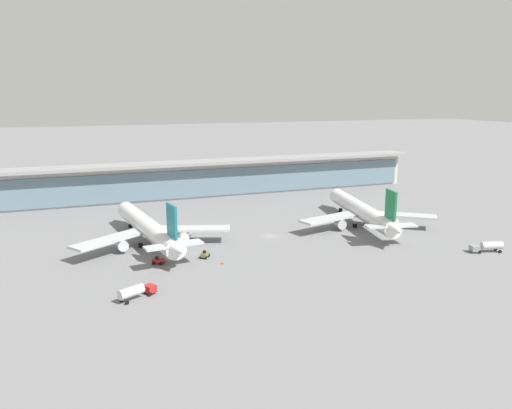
{
  "coord_description": "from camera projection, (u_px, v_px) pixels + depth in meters",
  "views": [
    {
      "loc": [
        -56.95,
        -135.17,
        41.89
      ],
      "look_at": [
        0.0,
        12.37,
        7.27
      ],
      "focal_mm": 35.2,
      "sensor_mm": 36.0,
      "label": 1
    }
  ],
  "objects": [
    {
      "name": "ground_plane",
      "position": [
        271.0,
        236.0,
        152.17
      ],
      "size": [
        1200.0,
        1200.0,
        0.0
      ],
      "primitive_type": "plane",
      "color": "slate"
    },
    {
      "name": "airliner_left_stand",
      "position": [
        149.0,
        228.0,
        142.31
      ],
      "size": [
        45.35,
        59.36,
        15.81
      ],
      "color": "white",
      "rests_on": "ground"
    },
    {
      "name": "airliner_centre_stand",
      "position": [
        362.0,
        211.0,
        162.59
      ],
      "size": [
        44.73,
        58.97,
        15.81
      ],
      "color": "white",
      "rests_on": "ground"
    },
    {
      "name": "service_truck_near_nose_grey",
      "position": [
        184.0,
        237.0,
        148.22
      ],
      "size": [
        5.82,
        5.71,
        2.7
      ],
      "color": "gray",
      "rests_on": "ground"
    },
    {
      "name": "service_truck_under_wing_olive",
      "position": [
        205.0,
        255.0,
        131.63
      ],
      "size": [
        3.1,
        3.3,
        2.05
      ],
      "color": "olive",
      "rests_on": "ground"
    },
    {
      "name": "service_truck_mid_apron_red",
      "position": [
        136.0,
        291.0,
        104.92
      ],
      "size": [
        8.66,
        5.98,
        2.95
      ],
      "color": "#B21E1E",
      "rests_on": "ground"
    },
    {
      "name": "service_truck_by_tail_grey",
      "position": [
        488.0,
        246.0,
        136.12
      ],
      "size": [
        8.88,
        4.7,
        2.95
      ],
      "color": "gray",
      "rests_on": "ground"
    },
    {
      "name": "service_truck_on_taxiway_red",
      "position": [
        158.0,
        261.0,
        126.66
      ],
      "size": [
        3.33,
        2.96,
        2.05
      ],
      "color": "#B21E1E",
      "rests_on": "ground"
    },
    {
      "name": "terminal_building",
      "position": [
        210.0,
        177.0,
        211.45
      ],
      "size": [
        189.11,
        12.8,
        15.2
      ],
      "color": "beige",
      "rests_on": "ground"
    },
    {
      "name": "safety_cone_alpha",
      "position": [
        165.0,
        260.0,
        128.94
      ],
      "size": [
        0.62,
        0.62,
        0.7
      ],
      "color": "orange",
      "rests_on": "ground"
    },
    {
      "name": "safety_cone_bravo",
      "position": [
        222.0,
        263.0,
        127.05
      ],
      "size": [
        0.62,
        0.62,
        0.7
      ],
      "color": "orange",
      "rests_on": "ground"
    }
  ]
}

